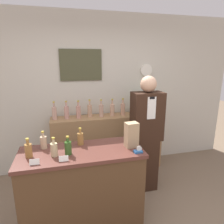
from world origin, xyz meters
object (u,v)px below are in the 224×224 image
object	(u,v)px
shopkeeper	(146,135)
paper_bag	(131,135)
tape_dispenser	(138,150)
potted_plant	(146,103)

from	to	relation	value
shopkeeper	paper_bag	distance (m)	0.75
shopkeeper	tape_dispenser	xyz separation A→B (m)	(-0.41, -0.71, 0.14)
potted_plant	tape_dispenser	xyz separation A→B (m)	(-0.67, -1.36, -0.21)
shopkeeper	tape_dispenser	size ratio (longest dim) A/B	19.14
shopkeeper	potted_plant	world-z (taller)	shopkeeper
tape_dispenser	paper_bag	bearing A→B (deg)	98.62
potted_plant	paper_bag	xyz separation A→B (m)	(-0.69, -1.20, -0.09)
paper_bag	shopkeeper	bearing A→B (deg)	52.07
shopkeeper	paper_bag	world-z (taller)	shopkeeper
shopkeeper	tape_dispenser	distance (m)	0.83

